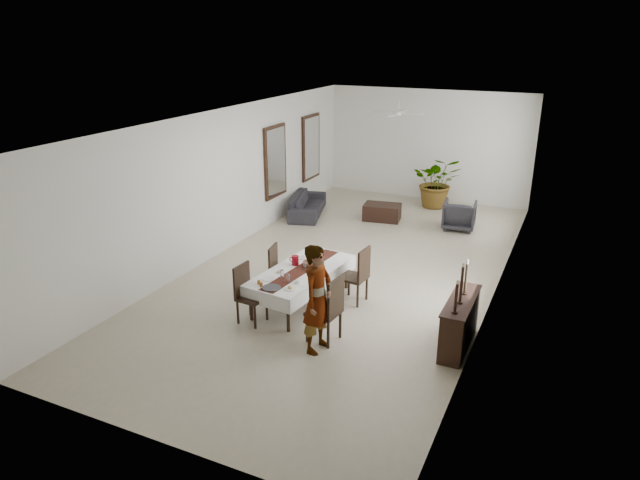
# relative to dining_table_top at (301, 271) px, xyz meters

# --- Properties ---
(floor) EXTENTS (6.00, 12.00, 0.00)m
(floor) POSITION_rel_dining_table_top_xyz_m (0.18, 1.85, -0.64)
(floor) COLOR #C0B699
(floor) RESTS_ON ground
(ceiling) EXTENTS (6.00, 12.00, 0.02)m
(ceiling) POSITION_rel_dining_table_top_xyz_m (0.18, 1.85, 2.56)
(ceiling) COLOR white
(ceiling) RESTS_ON wall_back
(wall_back) EXTENTS (6.00, 0.02, 3.20)m
(wall_back) POSITION_rel_dining_table_top_xyz_m (0.18, 7.85, 0.96)
(wall_back) COLOR white
(wall_back) RESTS_ON floor
(wall_front) EXTENTS (6.00, 0.02, 3.20)m
(wall_front) POSITION_rel_dining_table_top_xyz_m (0.18, -4.15, 0.96)
(wall_front) COLOR white
(wall_front) RESTS_ON floor
(wall_left) EXTENTS (0.02, 12.00, 3.20)m
(wall_left) POSITION_rel_dining_table_top_xyz_m (-2.82, 1.85, 0.96)
(wall_left) COLOR white
(wall_left) RESTS_ON floor
(wall_right) EXTENTS (0.02, 12.00, 3.20)m
(wall_right) POSITION_rel_dining_table_top_xyz_m (3.18, 1.85, 0.96)
(wall_right) COLOR white
(wall_right) RESTS_ON floor
(dining_table_top) EXTENTS (1.11, 2.21, 0.04)m
(dining_table_top) POSITION_rel_dining_table_top_xyz_m (0.00, 0.00, 0.00)
(dining_table_top) COLOR black
(dining_table_top) RESTS_ON table_leg_fl
(table_leg_fl) EXTENTS (0.07, 0.07, 0.62)m
(table_leg_fl) POSITION_rel_dining_table_top_xyz_m (-0.50, -0.96, -0.33)
(table_leg_fl) COLOR black
(table_leg_fl) RESTS_ON floor
(table_leg_fr) EXTENTS (0.07, 0.07, 0.62)m
(table_leg_fr) POSITION_rel_dining_table_top_xyz_m (0.28, -1.04, -0.33)
(table_leg_fr) COLOR black
(table_leg_fr) RESTS_ON floor
(table_leg_bl) EXTENTS (0.07, 0.07, 0.62)m
(table_leg_bl) POSITION_rel_dining_table_top_xyz_m (-0.28, 1.04, -0.33)
(table_leg_bl) COLOR black
(table_leg_bl) RESTS_ON floor
(table_leg_br) EXTENTS (0.07, 0.07, 0.62)m
(table_leg_br) POSITION_rel_dining_table_top_xyz_m (0.50, 0.96, -0.33)
(table_leg_br) COLOR black
(table_leg_br) RESTS_ON floor
(tablecloth_top) EXTENTS (1.29, 2.38, 0.01)m
(tablecloth_top) POSITION_rel_dining_table_top_xyz_m (0.00, 0.00, 0.03)
(tablecloth_top) COLOR white
(tablecloth_top) RESTS_ON dining_table_top
(tablecloth_drape_left) EXTENTS (0.26, 2.27, 0.27)m
(tablecloth_drape_left) POSITION_rel_dining_table_top_xyz_m (-0.51, 0.06, -0.10)
(tablecloth_drape_left) COLOR silver
(tablecloth_drape_left) RESTS_ON dining_table_top
(tablecloth_drape_right) EXTENTS (0.26, 2.27, 0.27)m
(tablecloth_drape_right) POSITION_rel_dining_table_top_xyz_m (0.51, -0.06, -0.10)
(tablecloth_drape_right) COLOR white
(tablecloth_drape_right) RESTS_ON dining_table_top
(tablecloth_drape_near) EXTENTS (1.04, 0.12, 0.27)m
(tablecloth_drape_near) POSITION_rel_dining_table_top_xyz_m (-0.12, -1.13, -0.10)
(tablecloth_drape_near) COLOR white
(tablecloth_drape_near) RESTS_ON dining_table_top
(tablecloth_drape_far) EXTENTS (1.04, 0.12, 0.27)m
(tablecloth_drape_far) POSITION_rel_dining_table_top_xyz_m (0.12, 1.13, -0.10)
(tablecloth_drape_far) COLOR white
(tablecloth_drape_far) RESTS_ON dining_table_top
(table_runner) EXTENTS (0.55, 2.23, 0.00)m
(table_runner) POSITION_rel_dining_table_top_xyz_m (-0.00, 0.00, 0.03)
(table_runner) COLOR #572318
(table_runner) RESTS_ON tablecloth_top
(red_pitcher) EXTENTS (0.15, 0.15, 0.18)m
(red_pitcher) POSITION_rel_dining_table_top_xyz_m (-0.21, 0.16, 0.12)
(red_pitcher) COLOR maroon
(red_pitcher) RESTS_ON tablecloth_top
(pitcher_handle) EXTENTS (0.11, 0.03, 0.11)m
(pitcher_handle) POSITION_rel_dining_table_top_xyz_m (-0.28, 0.16, 0.12)
(pitcher_handle) COLOR maroon
(pitcher_handle) RESTS_ON red_pitcher
(wine_glass_near) EXTENTS (0.06, 0.06, 0.15)m
(wine_glass_near) POSITION_rel_dining_table_top_xyz_m (0.04, -0.58, 0.11)
(wine_glass_near) COLOR white
(wine_glass_near) RESTS_ON tablecloth_top
(wine_glass_mid) EXTENTS (0.06, 0.06, 0.15)m
(wine_glass_mid) POSITION_rel_dining_table_top_xyz_m (-0.14, -0.47, 0.11)
(wine_glass_mid) COLOR white
(wine_glass_mid) RESTS_ON tablecloth_top
(wine_glass_far) EXTENTS (0.06, 0.06, 0.15)m
(wine_glass_far) POSITION_rel_dining_table_top_xyz_m (0.05, 0.04, 0.11)
(wine_glass_far) COLOR white
(wine_glass_far) RESTS_ON tablecloth_top
(teacup_right) EXTENTS (0.08, 0.08, 0.05)m
(teacup_right) POSITION_rel_dining_table_top_xyz_m (0.21, -0.56, 0.06)
(teacup_right) COLOR white
(teacup_right) RESTS_ON saucer_right
(saucer_right) EXTENTS (0.13, 0.13, 0.01)m
(saucer_right) POSITION_rel_dining_table_top_xyz_m (0.21, -0.56, 0.04)
(saucer_right) COLOR silver
(saucer_right) RESTS_ON tablecloth_top
(teacup_left) EXTENTS (0.08, 0.08, 0.05)m
(teacup_left) POSITION_rel_dining_table_top_xyz_m (-0.30, -0.28, 0.06)
(teacup_left) COLOR white
(teacup_left) RESTS_ON saucer_left
(saucer_left) EXTENTS (0.13, 0.13, 0.01)m
(saucer_left) POSITION_rel_dining_table_top_xyz_m (-0.30, -0.28, 0.04)
(saucer_left) COLOR silver
(saucer_left) RESTS_ON tablecloth_top
(plate_near_right) EXTENTS (0.21, 0.21, 0.01)m
(plate_near_right) POSITION_rel_dining_table_top_xyz_m (0.20, -0.82, 0.04)
(plate_near_right) COLOR white
(plate_near_right) RESTS_ON tablecloth_top
(bread_near_right) EXTENTS (0.08, 0.08, 0.08)m
(bread_near_right) POSITION_rel_dining_table_top_xyz_m (0.20, -0.82, 0.06)
(bread_near_right) COLOR #DCBB6B
(bread_near_right) RESTS_ON plate_near_right
(plate_near_left) EXTENTS (0.21, 0.21, 0.01)m
(plate_near_left) POSITION_rel_dining_table_top_xyz_m (-0.34, -0.63, 0.04)
(plate_near_left) COLOR white
(plate_near_left) RESTS_ON tablecloth_top
(plate_far_left) EXTENTS (0.21, 0.21, 0.01)m
(plate_far_left) POSITION_rel_dining_table_top_xyz_m (-0.23, 0.51, 0.04)
(plate_far_left) COLOR silver
(plate_far_left) RESTS_ON tablecloth_top
(serving_tray) EXTENTS (0.32, 0.32, 0.02)m
(serving_tray) POSITION_rel_dining_table_top_xyz_m (-0.10, -0.92, 0.04)
(serving_tray) COLOR #3B3B40
(serving_tray) RESTS_ON tablecloth_top
(jam_jar_a) EXTENTS (0.06, 0.06, 0.07)m
(jam_jar_a) POSITION_rel_dining_table_top_xyz_m (-0.30, -0.93, 0.06)
(jam_jar_a) COLOR #944515
(jam_jar_a) RESTS_ON tablecloth_top
(jam_jar_b) EXTENTS (0.06, 0.06, 0.07)m
(jam_jar_b) POSITION_rel_dining_table_top_xyz_m (-0.38, -0.87, 0.06)
(jam_jar_b) COLOR #8C5A14
(jam_jar_b) RESTS_ON tablecloth_top
(fruit_basket) EXTENTS (0.27, 0.27, 0.09)m
(fruit_basket) POSITION_rel_dining_table_top_xyz_m (0.07, 0.21, 0.08)
(fruit_basket) COLOR brown
(fruit_basket) RESTS_ON tablecloth_top
(fruit_red) EXTENTS (0.08, 0.08, 0.08)m
(fruit_red) POSITION_rel_dining_table_top_xyz_m (0.10, 0.23, 0.14)
(fruit_red) COLOR #A11019
(fruit_red) RESTS_ON fruit_basket
(fruit_green) EXTENTS (0.07, 0.07, 0.07)m
(fruit_green) POSITION_rel_dining_table_top_xyz_m (0.04, 0.25, 0.14)
(fruit_green) COLOR olive
(fruit_green) RESTS_ON fruit_basket
(chair_right_near_seat) EXTENTS (0.53, 0.53, 0.05)m
(chair_right_near_seat) POSITION_rel_dining_table_top_xyz_m (0.93, -1.04, -0.14)
(chair_right_near_seat) COLOR black
(chair_right_near_seat) RESTS_ON chair_right_near_leg_fl
(chair_right_near_leg_fl) EXTENTS (0.05, 0.05, 0.48)m
(chair_right_near_leg_fl) POSITION_rel_dining_table_top_xyz_m (1.10, -1.26, -0.40)
(chair_right_near_leg_fl) COLOR black
(chair_right_near_leg_fl) RESTS_ON floor
(chair_right_near_leg_fr) EXTENTS (0.05, 0.05, 0.48)m
(chair_right_near_leg_fr) POSITION_rel_dining_table_top_xyz_m (1.14, -0.86, -0.40)
(chair_right_near_leg_fr) COLOR black
(chair_right_near_leg_fr) RESTS_ON floor
(chair_right_near_leg_bl) EXTENTS (0.05, 0.05, 0.48)m
(chair_right_near_leg_bl) POSITION_rel_dining_table_top_xyz_m (0.71, -1.22, -0.40)
(chair_right_near_leg_bl) COLOR black
(chair_right_near_leg_bl) RESTS_ON floor
(chair_right_near_leg_br) EXTENTS (0.05, 0.05, 0.48)m
(chair_right_near_leg_br) POSITION_rel_dining_table_top_xyz_m (0.75, -0.82, -0.40)
(chair_right_near_leg_br) COLOR black
(chair_right_near_leg_br) RESTS_ON floor
(chair_right_near_back) EXTENTS (0.09, 0.48, 0.61)m
(chair_right_near_back) POSITION_rel_dining_table_top_xyz_m (1.14, -1.06, 0.19)
(chair_right_near_back) COLOR black
(chair_right_near_back) RESTS_ON chair_right_near_seat
(chair_right_far_seat) EXTENTS (0.50, 0.50, 0.05)m
(chair_right_far_seat) POSITION_rel_dining_table_top_xyz_m (0.83, 0.48, -0.16)
(chair_right_far_seat) COLOR black
(chair_right_far_seat) RESTS_ON chair_right_far_leg_fl
(chair_right_far_leg_fl) EXTENTS (0.05, 0.05, 0.45)m
(chair_right_far_leg_fl) POSITION_rel_dining_table_top_xyz_m (1.00, 0.27, -0.41)
(chair_right_far_leg_fl) COLOR black
(chair_right_far_leg_fl) RESTS_ON floor
(chair_right_far_leg_fr) EXTENTS (0.05, 0.05, 0.45)m
(chair_right_far_leg_fr) POSITION_rel_dining_table_top_xyz_m (1.04, 0.65, -0.41)
(chair_right_far_leg_fr) COLOR black
(chair_right_far_leg_fr) RESTS_ON floor
(chair_right_far_leg_bl) EXTENTS (0.05, 0.05, 0.45)m
(chair_right_far_leg_bl) POSITION_rel_dining_table_top_xyz_m (0.63, 0.31, -0.41)
(chair_right_far_leg_bl) COLOR black
(chair_right_far_leg_bl) RESTS_ON floor
(chair_right_far_leg_br) EXTENTS (0.05, 0.05, 0.45)m
(chair_right_far_leg_br) POSITION_rel_dining_table_top_xyz_m (0.66, 0.68, -0.41)
(chair_right_far_leg_br) COLOR black
(chair_right_far_leg_br) RESTS_ON floor
(chair_right_far_back) EXTENTS (0.08, 0.46, 0.58)m
(chair_right_far_back) POSITION_rel_dining_table_top_xyz_m (1.04, 0.46, 0.15)
(chair_right_far_back) COLOR black
(chair_right_far_back) RESTS_ON chair_right_far_seat
(chair_left_near_seat) EXTENTS (0.47, 0.47, 0.05)m
(chair_left_near_seat) POSITION_rel_dining_table_top_xyz_m (-0.45, -1.00, -0.18)
(chair_left_near_seat) COLOR black
(chair_left_near_seat) RESTS_ON chair_left_near_leg_fl
(chair_left_near_leg_fl) EXTENTS (0.05, 0.05, 0.43)m
(chair_left_near_leg_fl) POSITION_rel_dining_table_top_xyz_m (-0.62, -0.81, -0.42)
(chair_left_near_leg_fl) COLOR black
(chair_left_near_leg_fl) RESTS_ON floor
(chair_left_near_leg_fr) EXTENTS (0.05, 0.05, 0.43)m
(chair_left_near_leg_fr) POSITION_rel_dining_table_top_xyz_m (-0.64, -1.17, -0.42)
(chair_left_near_leg_fr) COLOR black
(chair_left_near_leg_fr) RESTS_ON floor
(chair_left_near_leg_bl) EXTENTS (0.05, 0.05, 0.43)m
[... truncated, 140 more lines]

